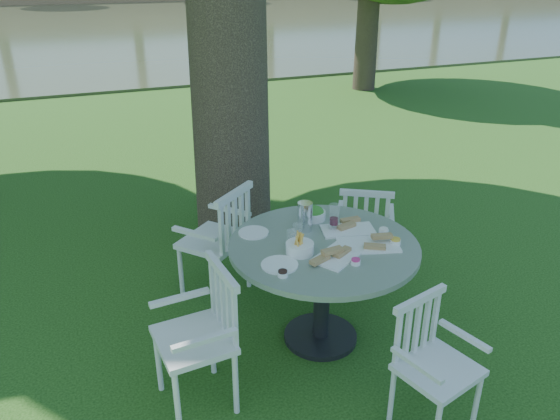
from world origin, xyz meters
The scene contains 8 objects.
ground centered at (0.00, 0.00, 0.00)m, with size 140.00×140.00×0.00m, color #12370B.
table centered at (0.10, -0.40, 0.66)m, with size 1.36×1.36×0.83m.
chair_ne centered at (0.83, 0.26, 0.53)m, with size 0.61×0.60×0.90m.
chair_nw centered at (-0.41, 0.43, 0.59)m, with size 0.69×0.69×1.00m.
chair_sw centered at (-0.85, -0.69, 0.56)m, with size 0.49×0.52×0.96m.
chair_se centered at (0.34, -1.36, 0.51)m, with size 0.53×0.51×0.86m.
tableware centered at (0.09, -0.32, 0.87)m, with size 1.04×0.89×0.22m.
river centered at (0.00, 23.00, 0.00)m, with size 100.00×28.00×0.12m, color #333B23.
Camera 1 is at (-1.46, -3.47, 2.66)m, focal length 35.00 mm.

